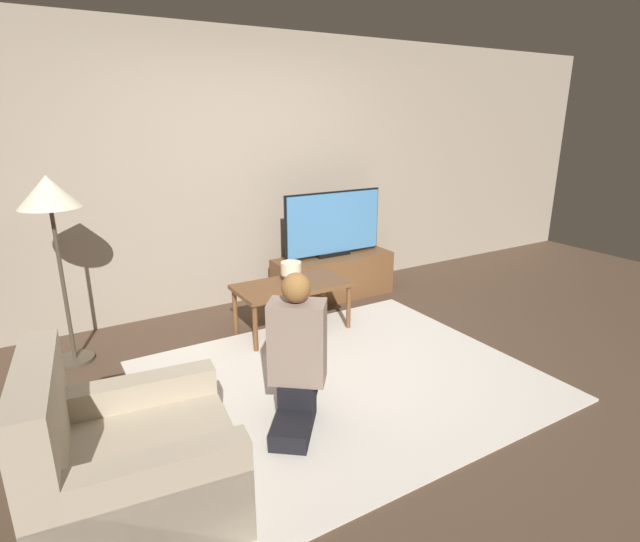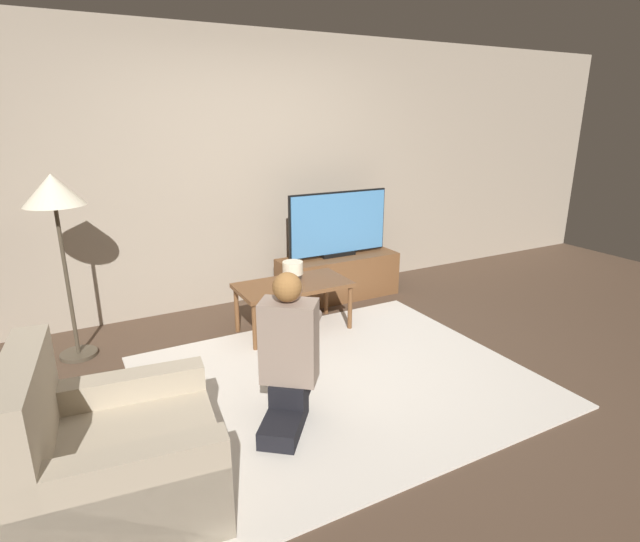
% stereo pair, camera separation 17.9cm
% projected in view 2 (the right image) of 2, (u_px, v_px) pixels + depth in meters
% --- Properties ---
extents(ground_plane, '(10.00, 10.00, 0.00)m').
position_uv_depth(ground_plane, '(339.00, 382.00, 3.59)').
color(ground_plane, brown).
extents(wall_back, '(10.00, 0.06, 2.60)m').
position_uv_depth(wall_back, '(240.00, 173.00, 4.82)').
color(wall_back, tan).
rests_on(wall_back, ground_plane).
extents(rug, '(2.66, 2.21, 0.02)m').
position_uv_depth(rug, '(339.00, 381.00, 3.59)').
color(rug, silver).
rests_on(rug, ground_plane).
extents(tv_stand, '(1.26, 0.42, 0.45)m').
position_uv_depth(tv_stand, '(338.00, 277.00, 5.19)').
color(tv_stand, brown).
rests_on(tv_stand, ground_plane).
extents(tv, '(1.10, 0.08, 0.66)m').
position_uv_depth(tv, '(338.00, 224.00, 5.03)').
color(tv, black).
rests_on(tv, tv_stand).
extents(coffee_table, '(0.98, 0.51, 0.45)m').
position_uv_depth(coffee_table, '(293.00, 288.00, 4.32)').
color(coffee_table, brown).
rests_on(coffee_table, ground_plane).
extents(floor_lamp, '(0.43, 0.43, 1.44)m').
position_uv_depth(floor_lamp, '(54.00, 201.00, 3.61)').
color(floor_lamp, '#4C4233').
rests_on(floor_lamp, ground_plane).
extents(armchair, '(0.97, 0.92, 0.85)m').
position_uv_depth(armchair, '(114.00, 461.00, 2.37)').
color(armchair, '#B7A88E').
rests_on(armchair, ground_plane).
extents(person_kneeling, '(0.68, 0.77, 0.95)m').
position_uv_depth(person_kneeling, '(289.00, 351.00, 3.02)').
color(person_kneeling, black).
rests_on(person_kneeling, rug).
extents(table_lamp, '(0.18, 0.18, 0.17)m').
position_uv_depth(table_lamp, '(293.00, 269.00, 4.36)').
color(table_lamp, '#4C3823').
rests_on(table_lamp, coffee_table).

